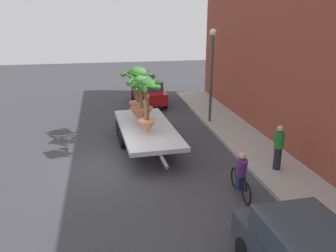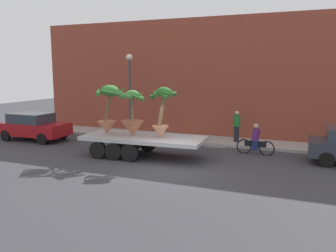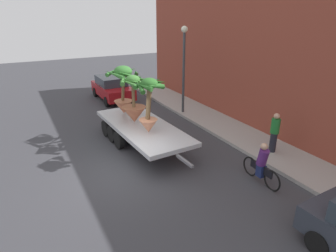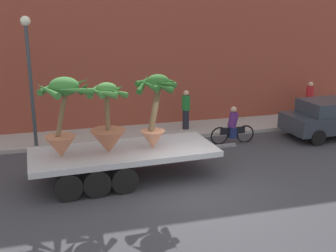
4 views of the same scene
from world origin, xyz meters
TOP-DOWN VIEW (x-y plane):
  - ground_plane at (0.00, 0.00)m, footprint 60.00×60.00m
  - sidewalk at (0.00, 6.10)m, footprint 24.00×2.20m
  - building_facade at (0.00, 7.80)m, footprint 24.00×1.20m
  - flatbed_trailer at (-2.20, 1.50)m, footprint 6.81×2.56m
  - potted_palm_rear at (-2.43, 1.35)m, footprint 1.29×1.26m
  - potted_palm_middle at (-0.95, 1.42)m, footprint 1.29×1.32m
  - potted_palm_front at (-3.71, 1.36)m, footprint 1.66×1.76m
  - cyclist at (2.87, 3.98)m, footprint 1.84×0.36m
  - trailing_car at (-9.67, 2.63)m, footprint 4.09×1.98m
  - pedestrian_far_left at (1.54, 5.97)m, footprint 0.36×0.36m
  - street_lamp at (-4.70, 5.30)m, footprint 0.36×0.36m

SIDE VIEW (x-z plane):
  - ground_plane at x=0.00m, z-range 0.00..0.00m
  - sidewalk at x=0.00m, z-range 0.00..0.15m
  - cyclist at x=2.87m, z-range -0.10..1.44m
  - flatbed_trailer at x=-2.20m, z-range 0.27..1.25m
  - trailing_car at x=-9.67m, z-range 0.04..1.62m
  - pedestrian_far_left at x=1.54m, z-range 0.19..1.90m
  - potted_palm_rear at x=-2.43m, z-range 0.74..2.91m
  - potted_palm_front at x=-3.71m, z-range 1.06..3.44m
  - potted_palm_middle at x=-0.95m, z-range 1.11..3.44m
  - street_lamp at x=-4.70m, z-range 0.82..5.65m
  - building_facade at x=0.00m, z-range 0.00..7.12m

